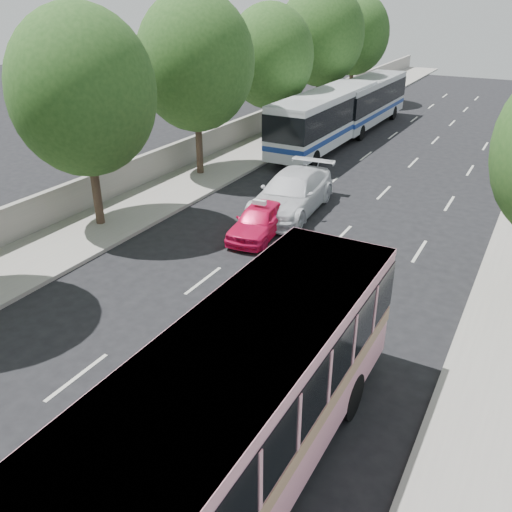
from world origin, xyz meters
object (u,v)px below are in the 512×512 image
Objects in this scene: tour_coach_front at (326,116)px; pink_taxi at (259,220)px; white_pickup at (292,193)px; tour_coach_rear at (367,99)px; pink_bus at (230,411)px.

pink_taxi is at bearing -77.94° from tour_coach_front.
white_pickup is 18.30m from tour_coach_rear.
pink_bus reaches higher than white_pickup.
tour_coach_front is at bearing 108.65° from pink_bus.
white_pickup is at bearing 84.02° from pink_taxi.
tour_coach_rear is at bearing 90.74° from pink_taxi.
pink_bus reaches higher than pink_taxi.
tour_coach_front is (-8.35, 25.44, -0.05)m from pink_bus.
tour_coach_rear reaches higher than pink_taxi.
white_pickup is at bearing -81.32° from tour_coach_rear.
tour_coach_rear is (-8.09, 32.77, -0.15)m from pink_bus.
tour_coach_rear is (-2.50, 18.09, 1.15)m from white_pickup.
white_pickup is 11.17m from tour_coach_front.
pink_taxi is 21.39m from tour_coach_rear.
tour_coach_front reaches higher than tour_coach_rear.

